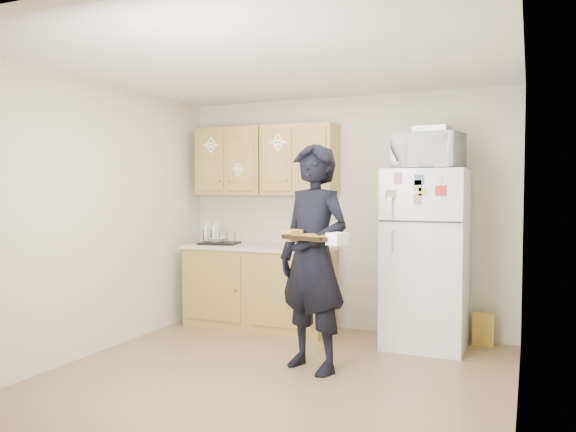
{
  "coord_description": "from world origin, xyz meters",
  "views": [
    {
      "loc": [
        1.86,
        -3.99,
        1.5
      ],
      "look_at": [
        -0.06,
        0.45,
        1.28
      ],
      "focal_mm": 35.0,
      "sensor_mm": 36.0,
      "label": 1
    }
  ],
  "objects_px": {
    "baking_tray": "(314,238)",
    "dish_rack": "(219,237)",
    "person": "(313,258)",
    "refrigerator": "(426,258)",
    "microwave": "(428,151)"
  },
  "relations": [
    {
      "from": "refrigerator",
      "to": "dish_rack",
      "type": "bearing_deg",
      "value": -179.87
    },
    {
      "from": "microwave",
      "to": "dish_rack",
      "type": "height_order",
      "value": "microwave"
    },
    {
      "from": "baking_tray",
      "to": "dish_rack",
      "type": "distance_m",
      "value": 2.14
    },
    {
      "from": "person",
      "to": "baking_tray",
      "type": "height_order",
      "value": "person"
    },
    {
      "from": "refrigerator",
      "to": "baking_tray",
      "type": "height_order",
      "value": "refrigerator"
    },
    {
      "from": "person",
      "to": "dish_rack",
      "type": "distance_m",
      "value": 1.88
    },
    {
      "from": "person",
      "to": "baking_tray",
      "type": "bearing_deg",
      "value": -47.52
    },
    {
      "from": "refrigerator",
      "to": "microwave",
      "type": "height_order",
      "value": "microwave"
    },
    {
      "from": "dish_rack",
      "to": "person",
      "type": "bearing_deg",
      "value": -35.3
    },
    {
      "from": "baking_tray",
      "to": "dish_rack",
      "type": "xyz_separation_m",
      "value": [
        -1.65,
        1.37,
        -0.15
      ]
    },
    {
      "from": "person",
      "to": "dish_rack",
      "type": "relative_size",
      "value": 4.57
    },
    {
      "from": "person",
      "to": "dish_rack",
      "type": "xyz_separation_m",
      "value": [
        -1.54,
        1.09,
        0.04
      ]
    },
    {
      "from": "person",
      "to": "microwave",
      "type": "distance_m",
      "value": 1.58
    },
    {
      "from": "baking_tray",
      "to": "dish_rack",
      "type": "bearing_deg",
      "value": 161.51
    },
    {
      "from": "baking_tray",
      "to": "person",
      "type": "bearing_deg",
      "value": 132.48
    }
  ]
}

